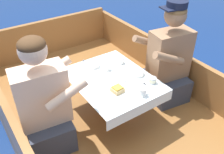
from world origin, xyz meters
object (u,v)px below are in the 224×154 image
Objects in this scene: coffee_cup_center at (106,67)px; coffee_cup_starboard at (143,92)px; sandwich at (118,89)px; tin_can at (153,80)px; coffee_cup_port at (121,60)px; person_starboard at (168,62)px; person_port at (44,105)px.

coffee_cup_starboard is at bearing -86.14° from coffee_cup_center.
sandwich is 0.21m from coffee_cup_starboard.
coffee_cup_port is at bearing 94.60° from tin_can.
coffee_cup_port is (-0.41, 0.25, 0.04)m from person_starboard.
sandwich is 0.96× the size of coffee_cup_center.
coffee_cup_port is at bearing 50.91° from sandwich.
person_port is at bearing -168.97° from coffee_cup_center.
coffee_cup_center is (-0.18, -0.02, -0.00)m from coffee_cup_port.
coffee_cup_port is at bearing 6.86° from coffee_cup_center.
coffee_cup_starboard is at bearing -106.27° from coffee_cup_port.
person_starboard is at bearing -20.74° from coffee_cup_center.
person_port is 1.28m from person_starboard.
coffee_cup_starboard reaches higher than coffee_cup_port.
coffee_cup_port is (0.30, 0.37, -0.00)m from sandwich.
sandwich is 0.48m from coffee_cup_port.
person_starboard reaches higher than sandwich.
coffee_cup_starboard is at bearing -19.90° from person_port.
person_port is 0.96× the size of person_starboard.
person_starboard reaches higher than person_port.
coffee_cup_center is at bearing 118.16° from tin_can.
tin_can is (0.22, -0.41, -0.00)m from coffee_cup_center.
person_starboard is at bearing -31.04° from coffee_cup_port.
person_starboard reaches higher than coffee_cup_port.
coffee_cup_center is 1.54× the size of tin_can.
sandwich is at bearing 18.82° from person_starboard.
person_starboard is 0.64m from coffee_cup_center.
person_port is 0.80m from coffee_cup_starboard.
coffee_cup_starboard is (0.15, -0.15, 0.00)m from sandwich.
coffee_cup_center is (-0.03, 0.49, -0.01)m from coffee_cup_starboard.
coffee_cup_starboard reaches higher than sandwich.
tin_can is (0.03, -0.43, -0.00)m from coffee_cup_port.
tin_can is (0.19, 0.09, -0.01)m from coffee_cup_starboard.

